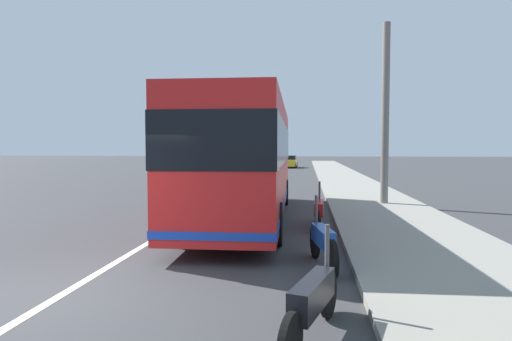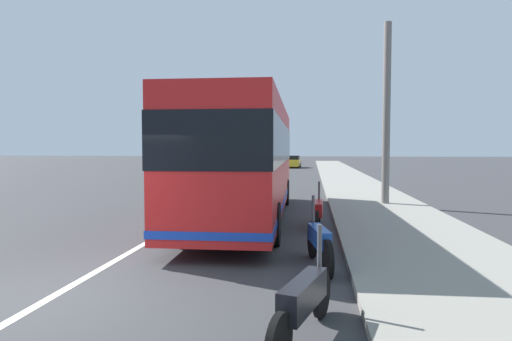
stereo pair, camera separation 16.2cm
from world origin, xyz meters
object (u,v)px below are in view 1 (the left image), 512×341
coach_bus (246,156)px  utility_pole (385,115)px  motorcycle_nearest_curb (319,211)px  car_side_street (289,162)px  motorcycle_angled (323,242)px  motorcycle_far_end (313,301)px  car_behind_bus (229,167)px

coach_bus → utility_pole: utility_pole is taller
motorcycle_nearest_curb → car_side_street: size_ratio=0.49×
motorcycle_nearest_curb → coach_bus: bearing=67.7°
motorcycle_angled → motorcycle_nearest_curb: (4.19, -0.04, -0.02)m
car_side_street → utility_pole: utility_pole is taller
coach_bus → motorcycle_far_end: bearing=-168.2°
coach_bus → motorcycle_nearest_curb: size_ratio=5.13×
motorcycle_nearest_curb → car_behind_bus: bearing=19.6°
coach_bus → car_behind_bus: size_ratio=2.51×
motorcycle_angled → motorcycle_nearest_curb: motorcycle_angled is taller
utility_pole → car_behind_bus: bearing=28.2°
car_behind_bus → car_side_street: (15.46, -4.04, -0.08)m
utility_pole → motorcycle_far_end: bearing=166.5°
motorcycle_far_end → car_behind_bus: size_ratio=0.47×
coach_bus → motorcycle_far_end: coach_bus is taller
utility_pole → coach_bus: bearing=126.0°
motorcycle_far_end → car_side_street: (44.24, 2.13, 0.19)m
utility_pole → motorcycle_angled: bearing=163.2°
motorcycle_angled → car_behind_bus: 26.42m
motorcycle_far_end → utility_pole: utility_pole is taller
coach_bus → motorcycle_far_end: (-8.39, -1.97, -1.52)m
motorcycle_angled → motorcycle_far_end: bearing=165.4°
coach_bus → car_side_street: coach_bus is taller
coach_bus → car_side_street: 35.87m
motorcycle_far_end → motorcycle_angled: (3.15, -0.23, 0.01)m
coach_bus → utility_pole: (3.51, -4.83, 1.48)m
coach_bus → utility_pole: bearing=-55.4°
motorcycle_nearest_curb → utility_pole: 6.05m
coach_bus → car_behind_bus: coach_bus is taller
car_behind_bus → car_side_street: car_behind_bus is taller
motorcycle_nearest_curb → car_side_street: (36.90, 2.41, 0.20)m
coach_bus → motorcycle_angled: bearing=-158.7°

